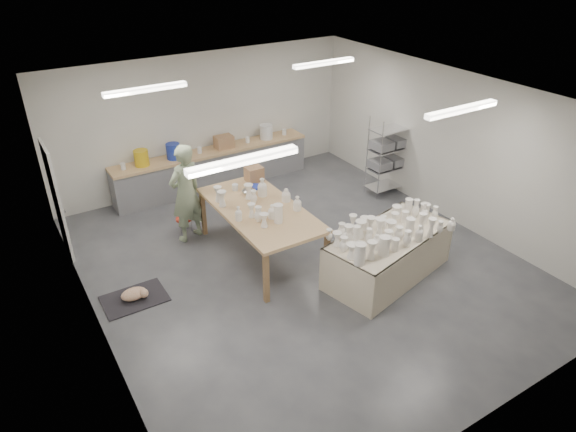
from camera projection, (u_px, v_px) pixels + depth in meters
room at (294, 156)px, 8.25m from camera, size 8.00×8.02×3.00m
back_counter at (213, 167)px, 11.73m from camera, size 4.60×0.60×1.24m
wire_shelf at (388, 154)px, 11.30m from camera, size 0.88×0.48×1.80m
drying_table at (387, 253)px, 8.69m from camera, size 2.49×1.61×1.19m
work_table at (259, 206)px, 9.07m from camera, size 1.31×2.61×1.31m
rug at (135, 299)px, 8.33m from camera, size 1.00×0.70×0.02m
cat at (135, 294)px, 8.28m from camera, size 0.44×0.33×0.18m
potter at (186, 193)px, 9.53m from camera, size 0.81×0.66×1.92m
red_stool at (184, 220)px, 10.07m from camera, size 0.42×0.42×0.30m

